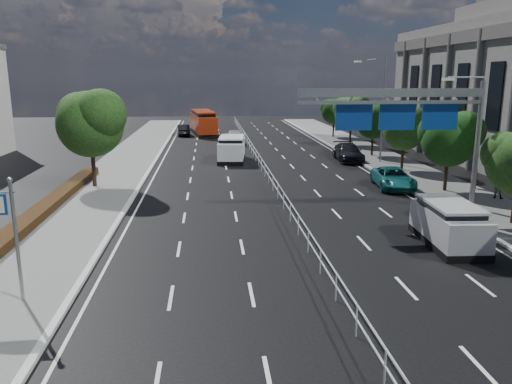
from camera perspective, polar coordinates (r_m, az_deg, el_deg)
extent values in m
plane|color=black|center=(18.27, 8.44, -11.15)|extent=(160.00, 160.00, 0.00)
cube|color=silver|center=(18.41, -20.54, -11.46)|extent=(0.25, 140.00, 0.15)
cube|color=silver|center=(39.41, 0.74, 3.68)|extent=(0.05, 85.00, 0.05)
cube|color=silver|center=(39.48, 0.74, 3.03)|extent=(0.05, 85.00, 0.05)
cylinder|color=gray|center=(18.16, -25.65, -5.41)|extent=(0.12, 0.12, 4.20)
sphere|color=gray|center=(17.64, -26.33, 1.24)|extent=(0.18, 0.18, 0.18)
cylinder|color=gray|center=(30.28, 23.93, 4.66)|extent=(0.28, 0.28, 7.20)
cube|color=gray|center=(27.93, 15.36, 10.89)|extent=(10.20, 0.25, 0.45)
cube|color=gray|center=(27.95, 15.29, 9.87)|extent=(10.20, 0.18, 0.18)
cylinder|color=gray|center=(29.55, 22.89, 11.99)|extent=(2.00, 0.10, 0.10)
cube|color=silver|center=(29.10, 21.10, 11.94)|extent=(0.60, 0.25, 0.15)
cube|color=navy|center=(29.26, 20.27, 8.08)|extent=(2.00, 0.08, 1.40)
cube|color=white|center=(29.30, 20.22, 8.09)|extent=(1.80, 0.02, 1.20)
cube|color=navy|center=(28.31, 15.83, 8.24)|extent=(2.00, 0.08, 1.40)
cube|color=white|center=(28.35, 15.80, 8.25)|extent=(1.80, 0.02, 1.20)
cube|color=navy|center=(27.54, 11.12, 8.37)|extent=(2.00, 0.08, 1.40)
cube|color=white|center=(27.58, 11.09, 8.38)|extent=(1.80, 0.02, 1.20)
cylinder|color=gray|center=(44.83, 14.29, 8.93)|extent=(0.16, 0.16, 9.00)
cylinder|color=gray|center=(44.36, 13.10, 14.52)|extent=(0.10, 2.40, 0.10)
cube|color=silver|center=(44.00, 11.56, 14.41)|extent=(0.60, 0.25, 0.15)
cube|color=#4C4947|center=(43.69, 24.46, 16.11)|extent=(0.40, 36.00, 1.00)
cylinder|color=black|center=(35.50, -18.10, 3.20)|extent=(0.28, 0.28, 3.50)
sphere|color=#133511|center=(35.17, -18.40, 7.36)|extent=(4.40, 4.40, 4.40)
sphere|color=#133511|center=(34.29, -17.28, 8.48)|extent=(3.30, 3.30, 3.30)
sphere|color=#133511|center=(35.95, -19.45, 8.29)|extent=(3.08, 3.08, 3.08)
sphere|color=#133511|center=(28.15, 26.47, 3.93)|extent=(2.24, 2.24, 2.24)
cylinder|color=black|center=(34.82, 20.90, 2.22)|extent=(0.22, 0.22, 2.80)
sphere|color=black|center=(34.52, 21.18, 5.60)|extent=(3.50, 3.50, 3.50)
sphere|color=black|center=(34.31, 22.70, 6.37)|extent=(2.62, 2.62, 2.62)
sphere|color=black|center=(34.67, 19.95, 6.47)|extent=(2.45, 2.45, 2.45)
cylinder|color=black|center=(41.58, 16.40, 4.13)|extent=(0.22, 0.22, 2.70)
sphere|color=#133511|center=(41.33, 16.57, 6.86)|extent=(3.30, 3.30, 3.30)
sphere|color=#133511|center=(41.08, 17.74, 7.51)|extent=(2.48, 2.48, 2.47)
sphere|color=#133511|center=(41.54, 15.62, 7.55)|extent=(2.31, 2.31, 2.31)
cylinder|color=black|center=(48.56, 13.16, 5.51)|extent=(0.21, 0.21, 2.65)
sphere|color=black|center=(48.35, 13.28, 7.82)|extent=(3.20, 3.20, 3.20)
sphere|color=black|center=(48.06, 14.22, 8.37)|extent=(2.40, 2.40, 2.40)
sphere|color=black|center=(48.59, 12.49, 8.38)|extent=(2.24, 2.24, 2.24)
cylinder|color=black|center=(55.65, 10.73, 6.66)|extent=(0.23, 0.23, 2.85)
sphere|color=#133511|center=(55.47, 10.82, 8.83)|extent=(3.60, 3.60, 3.60)
sphere|color=#133511|center=(55.12, 11.73, 9.36)|extent=(2.70, 2.70, 2.70)
sphere|color=#133511|center=(55.78, 10.06, 9.35)|extent=(2.52, 2.52, 2.52)
cylinder|color=black|center=(62.87, 8.84, 7.34)|extent=(0.21, 0.21, 2.60)
sphere|color=black|center=(62.71, 8.91, 9.09)|extent=(3.10, 3.10, 3.10)
sphere|color=black|center=(62.38, 9.59, 9.52)|extent=(2.32, 2.33, 2.32)
sphere|color=black|center=(63.00, 8.33, 9.50)|extent=(2.17, 2.17, 2.17)
cube|color=black|center=(44.94, -2.78, 3.78)|extent=(2.75, 5.34, 0.37)
cube|color=white|center=(44.80, -2.79, 4.90)|extent=(2.70, 5.24, 1.52)
cube|color=black|center=(44.70, -2.81, 5.86)|extent=(2.38, 3.82, 0.67)
cube|color=white|center=(44.66, -2.81, 6.29)|extent=(2.49, 4.13, 0.13)
cylinder|color=black|center=(43.34, -4.12, 3.67)|extent=(0.40, 0.79, 0.76)
cylinder|color=black|center=(43.22, -1.70, 3.68)|extent=(0.40, 0.79, 0.76)
cylinder|color=black|center=(46.61, -3.79, 4.34)|extent=(0.40, 0.79, 0.76)
cylinder|color=black|center=(46.50, -1.54, 4.35)|extent=(0.40, 0.79, 0.76)
cube|color=black|center=(66.41, -6.03, 6.73)|extent=(3.81, 10.49, 0.31)
cube|color=maroon|center=(66.28, -6.05, 7.86)|extent=(3.74, 10.29, 2.08)
cube|color=black|center=(66.20, -6.08, 8.76)|extent=(3.17, 7.47, 0.92)
cube|color=maroon|center=(66.16, -6.09, 9.15)|extent=(3.34, 8.08, 0.18)
cylinder|color=black|center=(63.00, -6.55, 6.52)|extent=(0.35, 0.66, 0.63)
cylinder|color=black|center=(63.27, -4.73, 6.59)|extent=(0.35, 0.66, 0.63)
cylinder|color=black|center=(69.56, -7.21, 7.12)|extent=(0.35, 0.66, 0.63)
cylinder|color=black|center=(69.80, -5.56, 7.18)|extent=(0.35, 0.66, 0.63)
imported|color=#B0B2B7|center=(57.02, -2.50, 6.41)|extent=(1.93, 4.80, 1.63)
imported|color=black|center=(65.21, -8.34, 7.03)|extent=(1.98, 4.43, 1.41)
cube|color=black|center=(24.30, 21.03, -5.28)|extent=(2.29, 4.86, 0.32)
cube|color=#9C9EA3|center=(24.08, 21.18, -3.50)|extent=(2.24, 4.76, 1.34)
cube|color=black|center=(23.91, 21.31, -1.96)|extent=(2.01, 3.45, 0.59)
cube|color=#9C9EA3|center=(23.84, 21.37, -1.27)|extent=(2.10, 3.73, 0.12)
cylinder|color=black|center=(22.60, 20.61, -6.15)|extent=(0.32, 0.68, 0.67)
cylinder|color=black|center=(23.28, 24.40, -5.94)|extent=(0.32, 0.68, 0.67)
cylinder|color=black|center=(25.31, 18.00, -3.91)|extent=(0.32, 0.68, 0.67)
cylinder|color=black|center=(25.92, 21.45, -3.79)|extent=(0.32, 0.68, 0.67)
imported|color=#166363|center=(35.26, 15.42, 1.56)|extent=(2.80, 5.15, 1.37)
imported|color=black|center=(45.78, 10.49, 4.48)|extent=(2.44, 5.37, 1.52)
imported|color=gray|center=(36.31, 23.65, 1.66)|extent=(0.60, 0.40, 1.60)
imported|color=gray|center=(33.92, 25.93, 0.67)|extent=(0.97, 0.96, 1.58)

